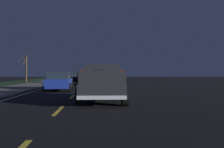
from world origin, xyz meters
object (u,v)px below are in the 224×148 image
Objects in this scene: sedan_blue at (59,81)px; sedan_black at (73,78)px; pickup_truck at (102,82)px; bare_tree_far at (26,68)px; sedan_white at (97,77)px; sedan_silver at (100,79)px.

sedan_blue and sedan_black have the same top height.
pickup_truck is 1.27× the size of bare_tree_far.
sedan_white is at bearing -8.75° from sedan_blue.
sedan_blue is 9.48m from sedan_silver.
pickup_truck reaches higher than sedan_black.
bare_tree_far reaches higher than sedan_black.
bare_tree_far is (19.50, 7.90, 1.43)m from sedan_blue.
bare_tree_far is at bearing 49.14° from sedan_black.
bare_tree_far is (-0.56, 10.99, 1.43)m from sedan_white.
sedan_blue and sedan_white have the same top height.
sedan_blue is 20.30m from sedan_white.
sedan_black is (-7.35, 3.14, 0.00)m from sedan_white.
bare_tree_far is at bearing 46.73° from sedan_silver.
sedan_black is at bearing 9.19° from pickup_truck.
sedan_blue is 1.00× the size of sedan_white.
sedan_white is 1.01× the size of sedan_black.
sedan_black is 1.02× the size of bare_tree_far.
sedan_white is 1.00× the size of sedan_silver.
pickup_truck is 1.23× the size of sedan_silver.
sedan_white is at bearing -23.15° from sedan_black.
sedan_blue is 1.00× the size of sedan_silver.
pickup_truck is at bearing -179.67° from sedan_white.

